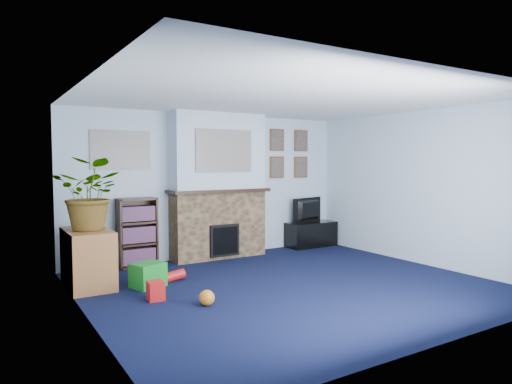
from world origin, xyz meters
TOP-DOWN VIEW (x-y plane):
  - floor at (0.00, 0.00)m, footprint 5.00×4.50m
  - ceiling at (0.00, 0.00)m, footprint 5.00×4.50m
  - wall_back at (0.00, 2.25)m, footprint 5.00×0.04m
  - wall_front at (0.00, -2.25)m, footprint 5.00×0.04m
  - wall_left at (-2.50, 0.00)m, footprint 0.04×4.50m
  - wall_right at (2.50, 0.00)m, footprint 0.04×4.50m
  - chimney_breast at (0.00, 2.05)m, footprint 1.72×0.50m
  - collage_main at (0.00, 1.84)m, footprint 1.00×0.03m
  - collage_left at (-1.55, 2.23)m, footprint 0.90×0.03m
  - portrait_tl at (1.30, 2.23)m, footprint 0.30×0.03m
  - portrait_tr at (1.85, 2.23)m, footprint 0.30×0.03m
  - portrait_bl at (1.30, 2.23)m, footprint 0.30×0.03m
  - portrait_br at (1.85, 2.23)m, footprint 0.30×0.03m
  - tv_stand at (1.95, 2.03)m, footprint 0.98×0.41m
  - television at (1.95, 2.05)m, footprint 0.80×0.29m
  - bookshelf at (-1.36, 2.11)m, footprint 0.58×0.28m
  - sideboard at (-2.24, 1.32)m, footprint 0.53×0.95m
  - potted_plant at (-2.19, 1.27)m, footprint 1.09×1.07m
  - mantel_clock at (-0.07, 2.00)m, footprint 0.10×0.06m
  - mantel_candle at (0.23, 2.00)m, footprint 0.05×0.05m
  - mantel_teddy at (-0.52, 2.00)m, footprint 0.13×0.13m
  - mantel_can at (0.66, 2.00)m, footprint 0.06×0.06m
  - green_crate at (-1.59, 0.90)m, footprint 0.47×0.43m
  - toy_ball at (-1.28, -0.19)m, footprint 0.18×0.18m
  - toy_block at (-1.70, 0.31)m, footprint 0.19×0.19m
  - toy_tube at (-1.20, 1.00)m, footprint 0.30×0.13m

SIDE VIEW (x-z plane):
  - floor at x=0.00m, z-range -0.01..0.01m
  - toy_tube at x=-1.20m, z-range -0.02..0.16m
  - toy_ball at x=-1.28m, z-range 0.00..0.18m
  - toy_block at x=-1.70m, z-range 0.00..0.22m
  - green_crate at x=-1.59m, z-range -0.01..0.29m
  - tv_stand at x=1.95m, z-range -0.01..0.46m
  - sideboard at x=-2.24m, z-range -0.02..0.72m
  - bookshelf at x=-1.36m, z-range -0.02..1.03m
  - television at x=1.95m, z-range 0.46..0.92m
  - chimney_breast at x=0.00m, z-range -0.02..2.38m
  - potted_plant at x=-2.19m, z-range 0.74..1.66m
  - wall_back at x=0.00m, z-range 0.00..2.40m
  - wall_front at x=0.00m, z-range 0.00..2.40m
  - wall_left at x=-2.50m, z-range 0.00..2.40m
  - wall_right at x=2.50m, z-range 0.00..2.40m
  - mantel_can at x=0.66m, z-range 1.15..1.27m
  - mantel_teddy at x=-0.52m, z-range 1.15..1.28m
  - mantel_clock at x=-0.07m, z-range 1.15..1.29m
  - mantel_candle at x=0.23m, z-range 1.16..1.30m
  - portrait_bl at x=1.30m, z-range 1.30..1.70m
  - portrait_br at x=1.85m, z-range 1.30..1.70m
  - collage_left at x=-1.55m, z-range 1.49..2.07m
  - collage_main at x=0.00m, z-range 1.44..2.12m
  - portrait_tl at x=1.30m, z-range 1.80..2.20m
  - portrait_tr at x=1.85m, z-range 1.80..2.20m
  - ceiling at x=0.00m, z-range 2.40..2.40m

